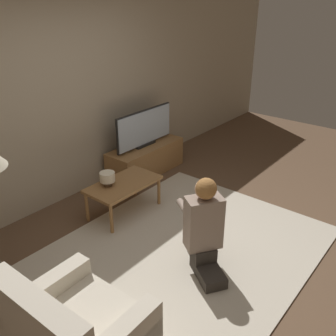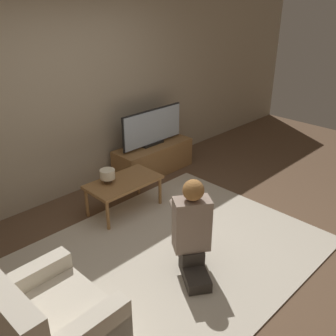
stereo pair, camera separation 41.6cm
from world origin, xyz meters
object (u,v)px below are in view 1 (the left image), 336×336
at_px(coffee_table, 123,186).
at_px(person_kneeling, 204,226).
at_px(table_lamp, 107,178).
at_px(tv, 145,128).

bearing_deg(coffee_table, person_kneeling, -100.72).
bearing_deg(table_lamp, person_kneeling, -93.64).
bearing_deg(table_lamp, coffee_table, -29.72).
height_order(tv, person_kneeling, person_kneeling).
height_order(coffee_table, table_lamp, table_lamp).
relative_size(coffee_table, table_lamp, 5.00).
xyz_separation_m(tv, coffee_table, (-1.02, -0.57, -0.34)).
distance_m(person_kneeling, table_lamp, 1.43).
xyz_separation_m(person_kneeling, table_lamp, (0.09, 1.42, 0.01)).
bearing_deg(person_kneeling, coffee_table, -66.94).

